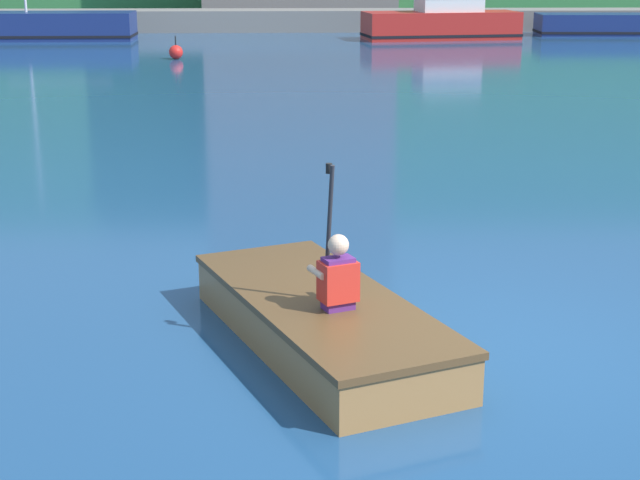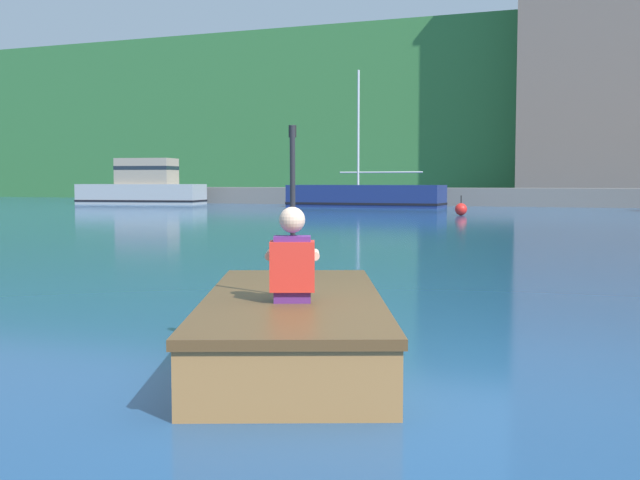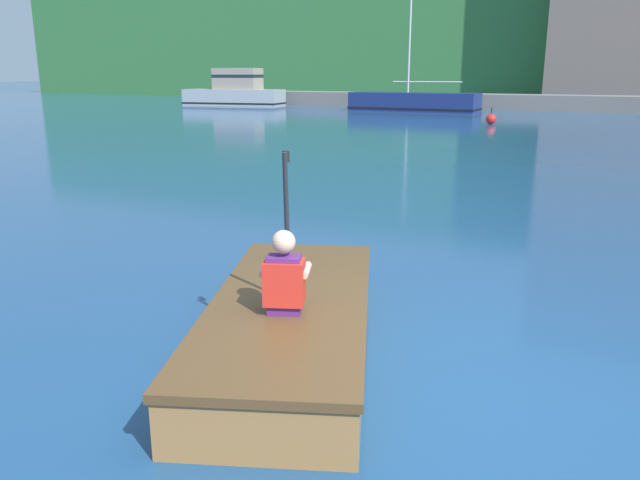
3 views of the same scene
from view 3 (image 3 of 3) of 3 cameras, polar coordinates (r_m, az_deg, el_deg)
ground_plane at (r=4.33m, az=11.10°, el=-14.64°), size 300.00×300.00×0.00m
marina_dock at (r=39.77m, az=26.63°, el=11.03°), size 53.18×2.40×0.90m
moored_boat_dock_center_far at (r=37.29m, az=8.56°, el=12.34°), size 7.47×2.19×6.49m
moored_boat_dock_east_inner at (r=43.83m, az=-7.77°, el=13.29°), size 7.05×3.40×2.48m
rowboat_foreground at (r=4.99m, az=-2.63°, el=-7.13°), size 2.32×3.37×0.43m
person_paddler at (r=4.51m, az=-3.28°, el=-3.29°), size 0.43×0.42×1.16m
channel_buoy at (r=28.47m, az=15.37°, el=10.63°), size 0.44×0.44×0.72m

